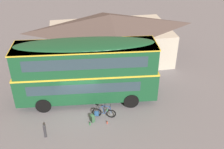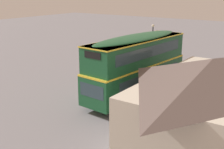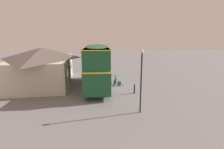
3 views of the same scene
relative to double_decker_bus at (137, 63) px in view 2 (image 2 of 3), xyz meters
name	(u,v)px [view 2 (image 2 of 3)]	position (x,y,z in m)	size (l,w,h in m)	color
ground_plane	(131,92)	(-0.65, -0.90, -2.64)	(120.00, 120.00, 0.00)	slate
double_decker_bus	(137,63)	(0.00, 0.00, 0.00)	(10.26, 3.32, 4.79)	black
touring_bicycle	(107,89)	(0.85, -2.23, -2.27)	(1.63, 0.66, 1.02)	black
backpack_on_ground	(109,87)	(0.07, -2.56, -2.35)	(0.36, 0.38, 0.58)	#386642
water_bottle_red_squeeze	(98,91)	(1.02, -2.96, -2.54)	(0.08, 0.08, 0.22)	#D84C33
water_bottle_green_metal	(107,87)	(-0.14, -2.92, -2.52)	(0.08, 0.08, 0.26)	green
pub_building	(209,95)	(2.75, 6.44, -0.40)	(11.47, 6.73, 4.39)	beige
street_lamp	(152,42)	(-7.58, -2.66, 0.26)	(0.28, 0.28, 4.71)	black
kerb_bollard	(120,74)	(-3.01, -3.52, -2.14)	(0.16, 0.16, 0.97)	#333338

